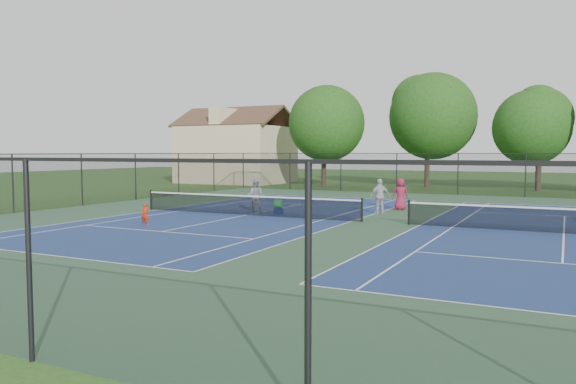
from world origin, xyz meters
The scene contains 15 objects.
ground centered at (0.00, 0.00, 0.00)m, with size 140.00×140.00×0.00m, color #234716.
court_pad centered at (0.00, 0.00, 0.00)m, with size 36.00×36.00×0.01m, color #2C4F36.
tennis_court_left centered at (-7.00, 0.00, 0.10)m, with size 12.00×23.83×1.07m.
tennis_court_right centered at (7.00, 0.00, 0.10)m, with size 12.00×23.83×1.07m.
perimeter_fence centered at (0.00, 0.00, 1.60)m, with size 36.08×36.08×3.02m.
tree_back_a centered at (-13.00, 24.00, 6.04)m, with size 6.80×6.80×9.15m.
tree_back_b centered at (-4.00, 26.00, 6.60)m, with size 7.60×7.60×10.03m.
tree_back_c centered at (5.00, 25.00, 5.48)m, with size 6.00×6.00×8.40m.
clapboard_house centered at (-23.00, 25.00, 3.09)m, with size 10.80×8.10×7.65m.
child_player centered at (-8.71, -5.38, 0.49)m, with size 0.36×0.24×0.99m, color red.
instructor centered at (-7.28, 1.38, 0.86)m, with size 0.84×0.65×1.72m, color #979799.
bystander_a centered at (-1.34, 3.60, 0.89)m, with size 1.04×0.43×1.77m, color silver.
bystander_c centered at (-0.89, 5.80, 0.86)m, with size 0.84×0.55×1.72m, color maroon.
ball_crate centered at (-5.83, 1.15, 0.16)m, with size 0.39×0.31×0.31m, color navy.
ball_hopper centered at (-5.83, 1.15, 0.52)m, with size 0.34×0.28×0.41m, color green.
Camera 1 is at (7.03, -23.58, 3.10)m, focal length 35.00 mm.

